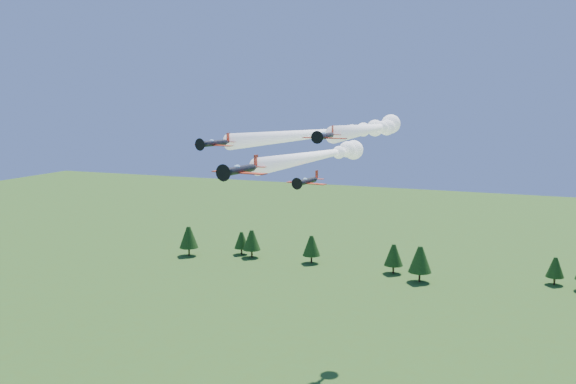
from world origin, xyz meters
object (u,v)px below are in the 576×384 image
at_px(plane_lead, 321,155).
at_px(plane_slot, 307,181).
at_px(plane_right, 372,128).
at_px(plane_left, 325,133).

relative_size(plane_lead, plane_slot, 6.39).
relative_size(plane_lead, plane_right, 1.08).
bearing_deg(plane_lead, plane_left, 112.78).
distance_m(plane_right, plane_slot, 18.73).
height_order(plane_left, plane_slot, plane_left).
height_order(plane_lead, plane_right, plane_right).
distance_m(plane_lead, plane_left, 16.42).
bearing_deg(plane_slot, plane_lead, 102.75).
xyz_separation_m(plane_lead, plane_slot, (0.88, -9.43, -3.34)).
bearing_deg(plane_right, plane_lead, -136.91).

